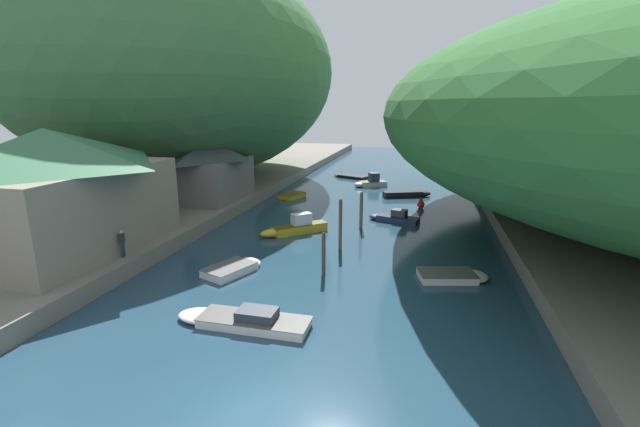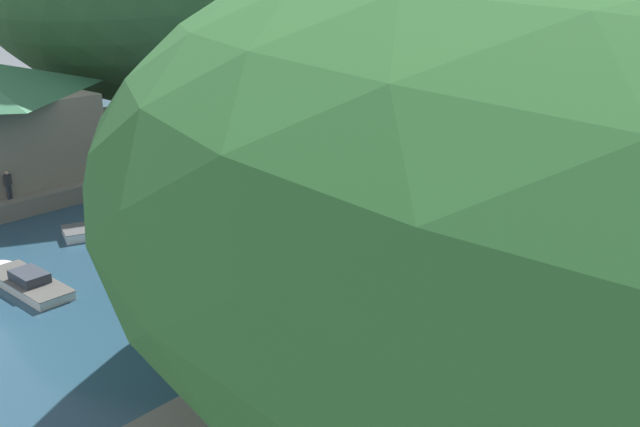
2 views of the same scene
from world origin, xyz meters
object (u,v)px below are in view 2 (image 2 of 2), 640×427
at_px(boat_red_skiff, 385,200).
at_px(boat_mid_channel, 488,167).
at_px(boat_open_rowboat, 303,286).
at_px(boathouse_shed, 199,103).
at_px(boat_yellow_tender, 22,279).
at_px(boat_small_dinghy, 464,126).
at_px(person_on_quay, 8,183).
at_px(boat_near_quay, 326,148).
at_px(boat_far_right_bank, 233,194).
at_px(channel_buoy_near, 468,185).
at_px(boat_white_cruiser, 465,141).
at_px(boat_far_upstream, 102,229).

xyz_separation_m(boat_red_skiff, boat_mid_channel, (0.93, 11.13, -0.04)).
relative_size(boat_mid_channel, boat_open_rowboat, 1.28).
bearing_deg(boathouse_shed, boat_open_rowboat, -29.63).
bearing_deg(boat_yellow_tender, boat_small_dinghy, 3.36).
xyz_separation_m(boat_yellow_tender, person_on_quay, (-9.52, 4.27, 1.77)).
relative_size(boat_near_quay, person_on_quay, 2.31).
relative_size(boat_small_dinghy, boat_mid_channel, 1.00).
height_order(boat_near_quay, boat_mid_channel, boat_mid_channel).
bearing_deg(boat_red_skiff, boat_near_quay, 72.45).
bearing_deg(boat_open_rowboat, person_on_quay, -92.36).
height_order(boat_open_rowboat, person_on_quay, person_on_quay).
height_order(boat_red_skiff, boat_open_rowboat, boat_red_skiff).
distance_m(boathouse_shed, boat_far_right_bank, 12.54).
relative_size(channel_buoy_near, person_on_quay, 0.67).
distance_m(boat_mid_channel, channel_buoy_near, 5.43).
bearing_deg(boat_mid_channel, boat_white_cruiser, -156.95).
bearing_deg(boat_small_dinghy, boat_near_quay, -169.02).
height_order(boathouse_shed, person_on_quay, boathouse_shed).
relative_size(boat_far_right_bank, person_on_quay, 2.94).
bearing_deg(boat_red_skiff, person_on_quay, 153.45).
bearing_deg(boat_small_dinghy, boat_yellow_tender, -151.80).
xyz_separation_m(boat_far_right_bank, boat_yellow_tender, (1.89, -14.70, -0.20)).
relative_size(boathouse_shed, boat_small_dinghy, 1.64).
xyz_separation_m(boat_small_dinghy, person_on_quay, (-7.34, -38.67, 1.86)).
bearing_deg(boat_far_upstream, boat_red_skiff, 80.38).
relative_size(boat_open_rowboat, channel_buoy_near, 3.88).
height_order(boat_white_cruiser, boat_far_upstream, boat_white_cruiser).
relative_size(boat_white_cruiser, boat_near_quay, 1.12).
height_order(boat_red_skiff, person_on_quay, person_on_quay).
bearing_deg(channel_buoy_near, boat_yellow_tender, -106.86).
height_order(boat_far_upstream, boat_near_quay, boat_near_quay).
height_order(boat_yellow_tender, channel_buoy_near, channel_buoy_near).
height_order(boat_red_skiff, boat_near_quay, boat_red_skiff).
height_order(boat_white_cruiser, person_on_quay, person_on_quay).
bearing_deg(boat_mid_channel, boat_yellow_tender, -32.36).
distance_m(boat_yellow_tender, boat_near_quay, 28.81).
height_order(boat_near_quay, channel_buoy_near, channel_buoy_near).
bearing_deg(channel_buoy_near, boathouse_shed, -164.96).
bearing_deg(boat_white_cruiser, boat_far_right_bank, 143.27).
height_order(boat_small_dinghy, boat_white_cruiser, boat_white_cruiser).
distance_m(boat_far_upstream, boat_near_quay, 22.20).
bearing_deg(person_on_quay, boathouse_shed, -3.75).
distance_m(boat_white_cruiser, boat_yellow_tender, 36.68).
xyz_separation_m(boat_near_quay, channel_buoy_near, (13.88, -2.00, 0.17)).
bearing_deg(person_on_quay, boat_white_cruiser, -32.04).
relative_size(boathouse_shed, boat_mid_channel, 1.63).
bearing_deg(boat_open_rowboat, boat_near_quay, -154.65).
bearing_deg(boat_far_right_bank, boat_small_dinghy, -41.35).
xyz_separation_m(boat_red_skiff, boat_yellow_tender, (-5.61, -20.30, -0.08)).
height_order(boat_far_upstream, person_on_quay, person_on_quay).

